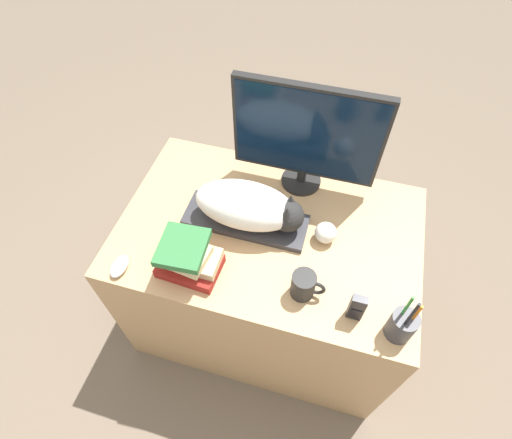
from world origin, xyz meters
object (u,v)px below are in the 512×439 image
(computer_mouse, at_px, (119,266))
(coffee_mug, at_px, (304,285))
(monitor, at_px, (307,136))
(pen_cup, at_px, (402,325))
(keyboard, at_px, (246,220))
(book_stack, at_px, (188,258))
(baseball, at_px, (326,233))
(cat, at_px, (251,206))
(phone, at_px, (357,308))

(computer_mouse, height_order, coffee_mug, coffee_mug)
(monitor, bearing_deg, pen_cup, -51.92)
(monitor, xyz_separation_m, coffee_mug, (0.11, -0.49, -0.20))
(pen_cup, bearing_deg, computer_mouse, -178.08)
(keyboard, bearing_deg, pen_cup, -25.98)
(computer_mouse, distance_m, pen_cup, 0.94)
(book_stack, bearing_deg, baseball, 30.14)
(cat, height_order, book_stack, cat)
(monitor, height_order, book_stack, monitor)
(computer_mouse, relative_size, baseball, 1.16)
(pen_cup, bearing_deg, keyboard, 154.02)
(computer_mouse, distance_m, phone, 0.80)
(keyboard, xyz_separation_m, cat, (0.02, -0.00, 0.09))
(keyboard, xyz_separation_m, pen_cup, (0.58, -0.28, 0.05))
(monitor, xyz_separation_m, computer_mouse, (-0.52, -0.57, -0.23))
(computer_mouse, xyz_separation_m, coffee_mug, (0.63, 0.09, 0.03))
(computer_mouse, bearing_deg, coffee_mug, 7.80)
(pen_cup, xyz_separation_m, baseball, (-0.28, 0.29, -0.02))
(coffee_mug, height_order, book_stack, book_stack)
(monitor, distance_m, baseball, 0.36)
(coffee_mug, distance_m, phone, 0.18)
(book_stack, bearing_deg, pen_cup, -3.18)
(cat, bearing_deg, computer_mouse, -140.50)
(pen_cup, bearing_deg, phone, 172.55)
(cat, relative_size, monitor, 0.73)
(keyboard, bearing_deg, monitor, 58.62)
(baseball, relative_size, phone, 0.66)
(keyboard, bearing_deg, cat, -0.00)
(baseball, bearing_deg, phone, -62.24)
(computer_mouse, height_order, pen_cup, pen_cup)
(cat, bearing_deg, book_stack, -121.80)
(keyboard, height_order, cat, cat)
(monitor, distance_m, phone, 0.62)
(cat, bearing_deg, phone, -32.21)
(keyboard, xyz_separation_m, computer_mouse, (-0.36, -0.31, 0.00))
(cat, height_order, phone, cat)
(coffee_mug, height_order, pen_cup, pen_cup)
(keyboard, distance_m, phone, 0.52)
(book_stack, bearing_deg, keyboard, 61.98)
(coffee_mug, bearing_deg, book_stack, -177.82)
(monitor, bearing_deg, phone, -61.41)
(monitor, height_order, computer_mouse, monitor)
(coffee_mug, distance_m, pen_cup, 0.32)
(monitor, distance_m, pen_cup, 0.71)
(cat, height_order, coffee_mug, cat)
(cat, height_order, baseball, cat)
(computer_mouse, height_order, phone, phone)
(computer_mouse, distance_m, book_stack, 0.25)
(monitor, bearing_deg, computer_mouse, -132.12)
(pen_cup, bearing_deg, book_stack, 176.82)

